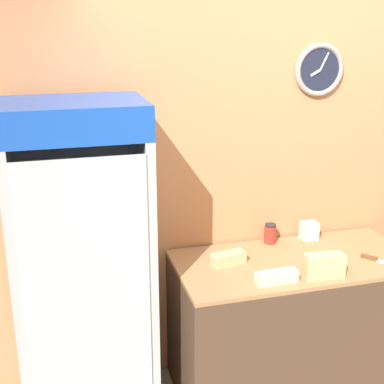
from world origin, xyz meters
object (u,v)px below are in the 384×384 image
(sandwich_stack_bottom, at_px, (324,271))
(beverage_cooler, at_px, (82,255))
(sandwich_flat_left, at_px, (277,277))
(sandwich_stack_middle, at_px, (324,260))
(sandwich_flat_right, at_px, (228,258))
(chefs_knife, at_px, (380,260))
(condiment_jar, at_px, (270,234))
(napkin_dispenser, at_px, (309,230))

(sandwich_stack_bottom, bearing_deg, beverage_cooler, 165.77)
(beverage_cooler, distance_m, sandwich_flat_left, 1.12)
(sandwich_stack_middle, bearing_deg, beverage_cooler, 165.77)
(beverage_cooler, relative_size, sandwich_stack_middle, 8.14)
(sandwich_flat_right, xyz_separation_m, chefs_knife, (0.91, -0.22, -0.03))
(condiment_jar, bearing_deg, sandwich_stack_bottom, -79.06)
(beverage_cooler, distance_m, napkin_dispenser, 1.54)
(chefs_knife, bearing_deg, sandwich_flat_right, 166.63)
(sandwich_stack_bottom, xyz_separation_m, condiment_jar, (-0.10, 0.54, 0.03))
(sandwich_flat_right, bearing_deg, chefs_knife, -13.37)
(sandwich_flat_left, bearing_deg, condiment_jar, 70.66)
(sandwich_flat_left, relative_size, napkin_dispenser, 2.09)
(sandwich_flat_left, xyz_separation_m, condiment_jar, (0.19, 0.53, 0.03))
(sandwich_flat_right, distance_m, napkin_dispenser, 0.69)
(sandwich_stack_middle, xyz_separation_m, sandwich_flat_right, (-0.48, 0.31, -0.07))
(beverage_cooler, height_order, chefs_knife, beverage_cooler)
(beverage_cooler, relative_size, napkin_dispenser, 16.25)
(sandwich_flat_left, xyz_separation_m, sandwich_flat_right, (-0.19, 0.30, 0.00))
(sandwich_stack_bottom, bearing_deg, sandwich_flat_right, 146.93)
(sandwich_flat_right, bearing_deg, condiment_jar, 31.57)
(napkin_dispenser, bearing_deg, sandwich_stack_bottom, -108.48)
(beverage_cooler, distance_m, sandwich_stack_middle, 1.39)
(condiment_jar, distance_m, napkin_dispenser, 0.28)
(beverage_cooler, xyz_separation_m, sandwich_flat_right, (0.87, -0.03, -0.12))
(sandwich_flat_right, bearing_deg, napkin_dispenser, 18.87)
(beverage_cooler, bearing_deg, sandwich_stack_middle, -14.23)
(sandwich_flat_right, bearing_deg, sandwich_stack_bottom, -33.07)
(sandwich_flat_right, bearing_deg, sandwich_stack_middle, -33.07)
(sandwich_stack_bottom, relative_size, sandwich_flat_left, 0.96)
(sandwich_stack_middle, height_order, napkin_dispenser, sandwich_stack_middle)
(sandwich_stack_middle, height_order, sandwich_flat_right, sandwich_stack_middle)
(chefs_knife, relative_size, napkin_dispenser, 2.24)
(beverage_cooler, height_order, sandwich_stack_bottom, beverage_cooler)
(beverage_cooler, height_order, sandwich_stack_middle, beverage_cooler)
(beverage_cooler, xyz_separation_m, sandwich_stack_bottom, (1.35, -0.34, -0.12))
(condiment_jar, xyz_separation_m, napkin_dispenser, (0.28, -0.00, -0.01))
(sandwich_flat_left, bearing_deg, napkin_dispenser, 48.25)
(sandwich_stack_bottom, xyz_separation_m, sandwich_flat_left, (-0.29, 0.01, -0.00))
(sandwich_flat_left, bearing_deg, chefs_knife, 6.64)
(sandwich_stack_bottom, relative_size, condiment_jar, 1.80)
(sandwich_flat_left, xyz_separation_m, chefs_knife, (0.73, 0.08, -0.03))
(beverage_cooler, relative_size, sandwich_stack_bottom, 8.12)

